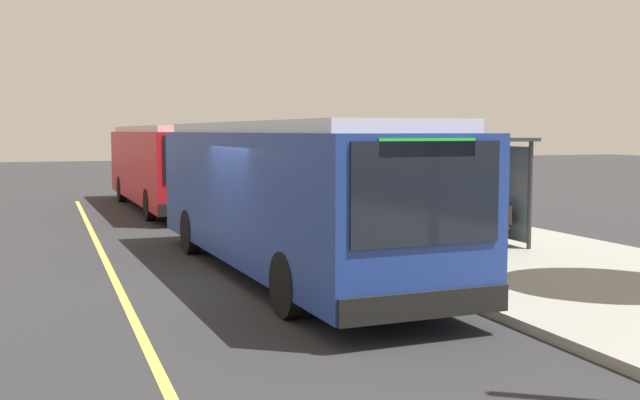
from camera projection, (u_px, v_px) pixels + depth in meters
name	position (u px, v px, depth m)	size (l,w,h in m)	color
ground_plane	(243.00, 282.00, 14.02)	(120.00, 120.00, 0.00)	#2B2B2D
sidewalk_curb	(520.00, 260.00, 16.05)	(44.00, 6.40, 0.15)	gray
lane_stripe_center	(120.00, 291.00, 13.28)	(36.00, 0.14, 0.01)	#E0D64C
transit_bus_main	(287.00, 192.00, 14.68)	(10.79, 3.03, 2.95)	navy
transit_bus_second	(166.00, 164.00, 27.15)	(11.35, 2.90, 2.95)	red
bus_shelter	(476.00, 167.00, 18.13)	(2.90, 1.60, 2.48)	#333338
waiting_bench	(485.00, 223.00, 17.90)	(1.60, 0.48, 0.95)	brown
route_sign_post	(426.00, 174.00, 14.58)	(0.44, 0.08, 2.80)	#333338
pedestrian_commuter	(428.00, 213.00, 15.51)	(0.24, 0.40, 1.69)	#282D47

